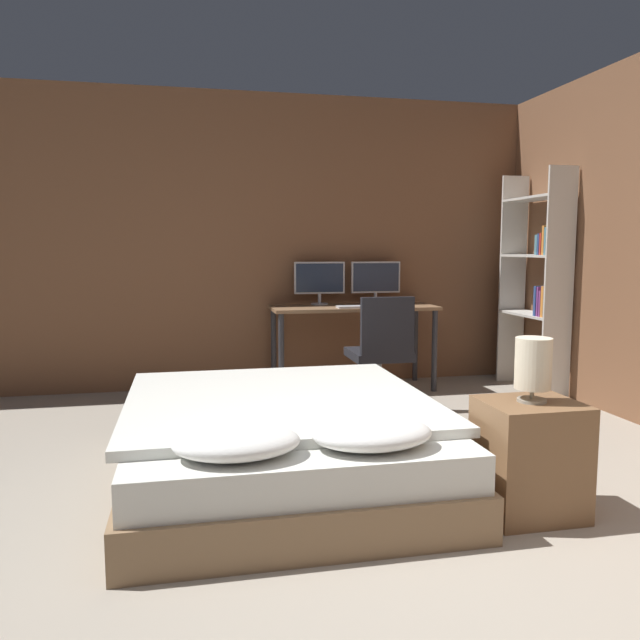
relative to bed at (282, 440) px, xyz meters
The scene contains 12 objects.
ground_plane 1.49m from the bed, 66.34° to the right, with size 20.00×20.00×0.00m, color #9E9384.
wall_back 2.79m from the bed, 76.63° to the left, with size 12.00×0.06×2.70m.
bed is the anchor object (origin of this frame).
nightstand 1.31m from the bed, 31.73° to the right, with size 0.46×0.40×0.56m.
bedside_lamp 1.40m from the bed, 31.73° to the right, with size 0.17×0.17×0.31m.
desk 2.38m from the bed, 65.21° to the left, with size 1.50×0.58×0.77m.
monitor_left 2.54m from the bed, 72.96° to the left, with size 0.48×0.16×0.40m.
monitor_right 2.74m from the bed, 61.56° to the left, with size 0.48×0.16×0.40m.
keyboard 2.24m from the bed, 63.15° to the left, with size 0.38×0.13×0.02m.
computer_mouse 2.38m from the bed, 56.92° to the left, with size 0.07×0.05×0.04m.
office_chair 1.79m from the bed, 54.49° to the left, with size 0.52×0.52×0.91m.
bookshelf 3.21m from the bed, 33.33° to the left, with size 0.27×0.80×1.98m.
Camera 1 is at (-1.09, -1.99, 1.29)m, focal length 35.00 mm.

